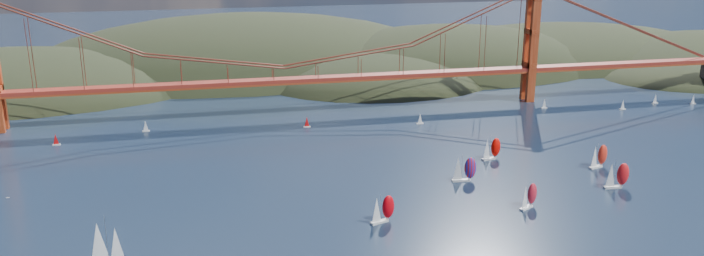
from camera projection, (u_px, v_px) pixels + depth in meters
name	position (u px, v px, depth m)	size (l,w,h in m)	color
headlands	(339.00, 88.00, 419.15)	(725.00, 225.00, 96.00)	black
bridge	(279.00, 45.00, 304.73)	(552.00, 12.00, 55.00)	maroon
sloop_navy	(104.00, 244.00, 173.44)	(9.41, 7.00, 13.77)	black
racer_0	(382.00, 209.00, 199.62)	(8.09, 5.14, 9.04)	silver
racer_1	(529.00, 196.00, 209.80)	(7.52, 5.99, 8.57)	white
racer_2	(617.00, 175.00, 225.54)	(8.42, 3.43, 9.69)	silver
racer_3	(491.00, 148.00, 253.10)	(8.05, 4.73, 9.03)	silver
racer_4	(598.00, 156.00, 244.54)	(8.32, 5.30, 9.30)	silver
racer_rwb	(464.00, 169.00, 231.53)	(8.38, 3.62, 9.52)	silver
distant_boat_2	(56.00, 139.00, 269.68)	(3.00, 2.00, 4.70)	silver
distant_boat_3	(146.00, 126.00, 287.47)	(3.00, 2.00, 4.70)	silver
distant_boat_4	(544.00, 104.00, 323.42)	(3.00, 2.00, 4.70)	silver
distant_boat_5	(623.00, 105.00, 321.27)	(3.00, 2.00, 4.70)	silver
distant_boat_6	(655.00, 99.00, 332.29)	(3.00, 2.00, 4.70)	silver
distant_boat_7	(693.00, 99.00, 331.30)	(3.00, 2.00, 4.70)	silver
distant_boat_8	(420.00, 119.00, 298.08)	(3.00, 2.00, 4.70)	silver
distant_boat_9	(307.00, 122.00, 293.46)	(3.00, 2.00, 4.70)	silver
gull	(8.00, 198.00, 154.27)	(0.90, 0.25, 0.17)	white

